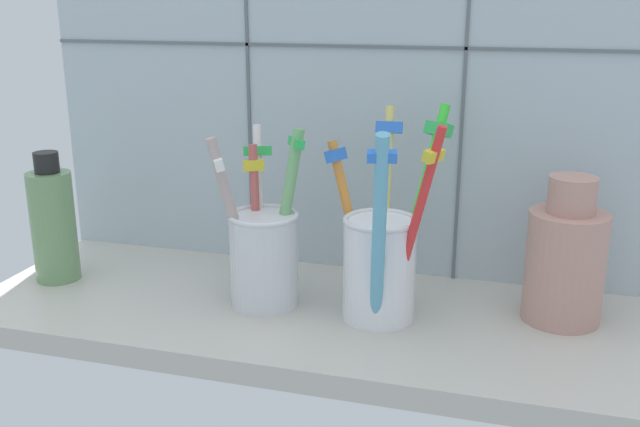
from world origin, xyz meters
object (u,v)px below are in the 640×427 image
(toothbrush_cup_left, at_px, (263,252))
(toothbrush_cup_right, at_px, (381,258))
(soap_bottle, at_px, (50,225))
(ceramic_vase, at_px, (565,260))

(toothbrush_cup_left, bearing_deg, toothbrush_cup_right, -0.26)
(toothbrush_cup_right, relative_size, soap_bottle, 1.40)
(soap_bottle, bearing_deg, toothbrush_cup_left, 1.23)
(toothbrush_cup_right, height_order, ceramic_vase, toothbrush_cup_right)
(toothbrush_cup_left, xyz_separation_m, toothbrush_cup_right, (0.11, -0.00, 0.01))
(ceramic_vase, bearing_deg, toothbrush_cup_right, -165.16)
(toothbrush_cup_right, bearing_deg, ceramic_vase, 14.84)
(toothbrush_cup_right, relative_size, ceramic_vase, 1.41)
(toothbrush_cup_right, xyz_separation_m, soap_bottle, (-0.33, -0.00, 0.00))
(toothbrush_cup_left, height_order, toothbrush_cup_right, toothbrush_cup_right)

